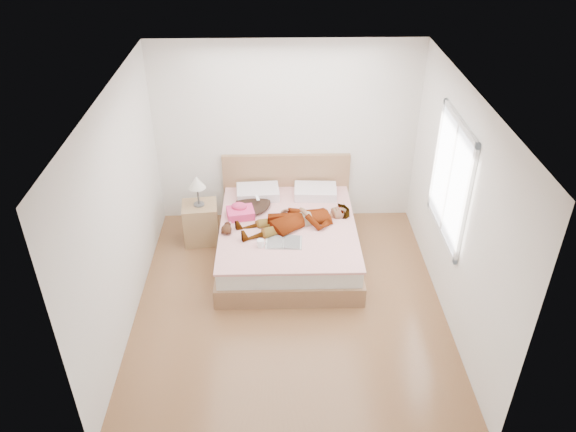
{
  "coord_description": "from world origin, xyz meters",
  "views": [
    {
      "loc": [
        -0.14,
        -5.07,
        4.48
      ],
      "look_at": [
        0.0,
        0.85,
        0.7
      ],
      "focal_mm": 35.0,
      "sensor_mm": 36.0,
      "label": 1
    }
  ],
  "objects_px": {
    "coffee_mug": "(261,243)",
    "plush_toy": "(227,228)",
    "magazine": "(284,242)",
    "nightstand": "(201,220)",
    "towel": "(240,212)",
    "bed": "(288,236)",
    "woman": "(296,217)",
    "phone": "(257,198)"
  },
  "relations": [
    {
      "from": "woman",
      "to": "towel",
      "type": "relative_size",
      "value": 3.93
    },
    {
      "from": "bed",
      "to": "nightstand",
      "type": "height_order",
      "value": "bed"
    },
    {
      "from": "bed",
      "to": "coffee_mug",
      "type": "xyz_separation_m",
      "value": [
        -0.34,
        -0.57,
        0.28
      ]
    },
    {
      "from": "nightstand",
      "to": "plush_toy",
      "type": "bearing_deg",
      "value": -54.87
    },
    {
      "from": "bed",
      "to": "magazine",
      "type": "relative_size",
      "value": 4.53
    },
    {
      "from": "phone",
      "to": "plush_toy",
      "type": "height_order",
      "value": "phone"
    },
    {
      "from": "bed",
      "to": "coffee_mug",
      "type": "relative_size",
      "value": 17.03
    },
    {
      "from": "magazine",
      "to": "nightstand",
      "type": "relative_size",
      "value": 0.46
    },
    {
      "from": "coffee_mug",
      "to": "phone",
      "type": "bearing_deg",
      "value": 93.52
    },
    {
      "from": "magazine",
      "to": "nightstand",
      "type": "distance_m",
      "value": 1.41
    },
    {
      "from": "woman",
      "to": "bed",
      "type": "height_order",
      "value": "bed"
    },
    {
      "from": "coffee_mug",
      "to": "plush_toy",
      "type": "distance_m",
      "value": 0.53
    },
    {
      "from": "nightstand",
      "to": "towel",
      "type": "bearing_deg",
      "value": -20.28
    },
    {
      "from": "magazine",
      "to": "coffee_mug",
      "type": "xyz_separation_m",
      "value": [
        -0.28,
        -0.07,
        0.04
      ]
    },
    {
      "from": "coffee_mug",
      "to": "plush_toy",
      "type": "height_order",
      "value": "plush_toy"
    },
    {
      "from": "towel",
      "to": "bed",
      "type": "bearing_deg",
      "value": -11.12
    },
    {
      "from": "plush_toy",
      "to": "towel",
      "type": "bearing_deg",
      "value": 67.91
    },
    {
      "from": "woman",
      "to": "plush_toy",
      "type": "bearing_deg",
      "value": -97.84
    },
    {
      "from": "woman",
      "to": "towel",
      "type": "xyz_separation_m",
      "value": [
        -0.72,
        0.21,
        -0.03
      ]
    },
    {
      "from": "woman",
      "to": "phone",
      "type": "relative_size",
      "value": 18.08
    },
    {
      "from": "coffee_mug",
      "to": "nightstand",
      "type": "distance_m",
      "value": 1.25
    },
    {
      "from": "phone",
      "to": "magazine",
      "type": "relative_size",
      "value": 0.19
    },
    {
      "from": "coffee_mug",
      "to": "woman",
      "type": "bearing_deg",
      "value": 47.4
    },
    {
      "from": "towel",
      "to": "plush_toy",
      "type": "distance_m",
      "value": 0.4
    },
    {
      "from": "phone",
      "to": "plush_toy",
      "type": "distance_m",
      "value": 0.69
    },
    {
      "from": "towel",
      "to": "magazine",
      "type": "xyz_separation_m",
      "value": [
        0.56,
        -0.62,
        -0.06
      ]
    },
    {
      "from": "towel",
      "to": "magazine",
      "type": "relative_size",
      "value": 0.85
    },
    {
      "from": "nightstand",
      "to": "bed",
      "type": "bearing_deg",
      "value": -15.57
    },
    {
      "from": "phone",
      "to": "coffee_mug",
      "type": "xyz_separation_m",
      "value": [
        0.05,
        -0.88,
        -0.11
      ]
    },
    {
      "from": "phone",
      "to": "magazine",
      "type": "distance_m",
      "value": 0.89
    },
    {
      "from": "magazine",
      "to": "plush_toy",
      "type": "height_order",
      "value": "plush_toy"
    },
    {
      "from": "phone",
      "to": "towel",
      "type": "height_order",
      "value": "phone"
    },
    {
      "from": "woman",
      "to": "phone",
      "type": "bearing_deg",
      "value": -147.39
    },
    {
      "from": "woman",
      "to": "nightstand",
      "type": "distance_m",
      "value": 1.38
    },
    {
      "from": "plush_toy",
      "to": "nightstand",
      "type": "relative_size",
      "value": 0.21
    },
    {
      "from": "phone",
      "to": "bed",
      "type": "height_order",
      "value": "bed"
    },
    {
      "from": "towel",
      "to": "coffee_mug",
      "type": "xyz_separation_m",
      "value": [
        0.28,
        -0.69,
        -0.02
      ]
    },
    {
      "from": "magazine",
      "to": "phone",
      "type": "bearing_deg",
      "value": 112.35
    },
    {
      "from": "phone",
      "to": "bed",
      "type": "xyz_separation_m",
      "value": [
        0.39,
        -0.32,
        -0.4
      ]
    },
    {
      "from": "plush_toy",
      "to": "nightstand",
      "type": "bearing_deg",
      "value": 125.13
    },
    {
      "from": "phone",
      "to": "towel",
      "type": "distance_m",
      "value": 0.31
    },
    {
      "from": "phone",
      "to": "coffee_mug",
      "type": "distance_m",
      "value": 0.89
    }
  ]
}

